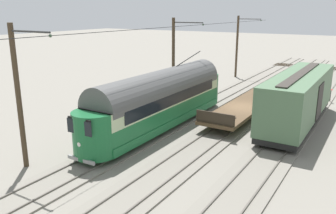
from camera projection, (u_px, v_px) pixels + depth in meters
name	position (u px, v px, depth m)	size (l,w,h in m)	color
ground_plane	(241.00, 118.00, 28.25)	(220.00, 220.00, 0.00)	gray
track_streetcar_siding	(295.00, 125.00, 26.39)	(2.80, 80.00, 0.18)	slate
track_adjacent_siding	(242.00, 117.00, 28.49)	(2.80, 80.00, 0.18)	slate
track_third_siding	(197.00, 109.00, 30.60)	(2.80, 80.00, 0.18)	slate
vintage_streetcar	(161.00, 98.00, 25.31)	(2.65, 16.55, 4.93)	#196033
flatcar_adjacent	(248.00, 104.00, 29.25)	(2.80, 14.12, 1.60)	brown
boxcar_far_siding	(299.00, 97.00, 25.96)	(2.96, 12.85, 3.85)	#4C6B4C
catenary_pole_foreground	(238.00, 45.00, 44.90)	(3.11, 0.28, 7.81)	#423323
catenary_pole_mid_near	(174.00, 60.00, 31.65)	(3.11, 0.28, 7.81)	#423323
catenary_pole_mid_far	(19.00, 95.00, 18.39)	(3.11, 0.28, 7.81)	#423323
overhead_wire_run	(155.00, 28.00, 23.47)	(2.91, 52.32, 0.18)	black
switch_stand	(330.00, 95.00, 33.00)	(0.50, 0.30, 1.24)	black
spare_tie_stack	(191.00, 93.00, 35.76)	(2.40, 2.40, 0.54)	#2D2316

